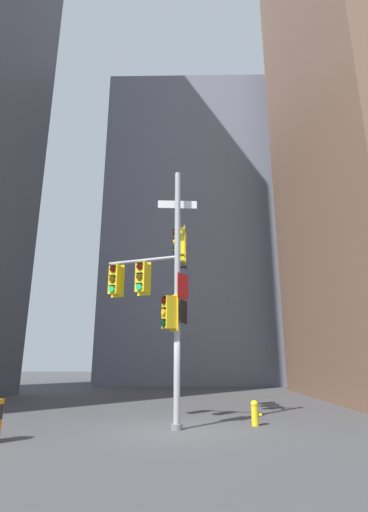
# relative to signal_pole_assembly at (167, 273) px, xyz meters

# --- Properties ---
(ground) EXTENTS (120.00, 120.00, 0.00)m
(ground) POSITION_rel_signal_pole_assembly_xyz_m (0.40, -0.87, -4.87)
(ground) COLOR #474749
(building_mid_block) EXTENTS (15.63, 15.63, 28.77)m
(building_mid_block) POSITION_rel_signal_pole_assembly_xyz_m (0.94, 25.32, 9.51)
(building_mid_block) COLOR slate
(building_mid_block) RESTS_ON ground
(signal_pole_assembly) EXTENTS (3.10, 3.71, 8.25)m
(signal_pole_assembly) POSITION_rel_signal_pole_assembly_xyz_m (0.00, 0.00, 0.00)
(signal_pole_assembly) COLOR #9EA0A3
(signal_pole_assembly) RESTS_ON ground
(fire_hydrant) EXTENTS (0.33, 0.23, 0.74)m
(fire_hydrant) POSITION_rel_signal_pole_assembly_xyz_m (2.81, -0.14, -4.48)
(fire_hydrant) COLOR yellow
(fire_hydrant) RESTS_ON ground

